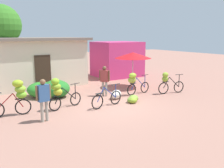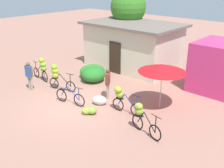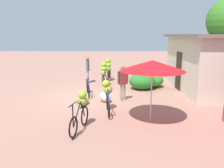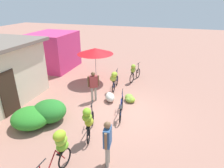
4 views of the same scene
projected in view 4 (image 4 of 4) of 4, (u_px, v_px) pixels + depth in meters
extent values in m
plane|color=#A47261|center=(122.00, 113.00, 8.96)|extent=(60.00, 60.00, 0.00)
cube|color=#332319|center=(9.00, 93.00, 8.55)|extent=(0.90, 0.06, 2.00)
cube|color=#CC3473|center=(54.00, 51.00, 14.34)|extent=(3.20, 2.80, 2.59)
ellipsoid|color=#2C8728|center=(31.00, 118.00, 7.91)|extent=(1.45, 1.57, 0.75)
ellipsoid|color=#277728|center=(49.00, 111.00, 8.26)|extent=(1.37, 1.43, 0.88)
cylinder|color=beige|center=(96.00, 66.00, 12.05)|extent=(0.04, 0.04, 2.03)
cone|color=red|center=(95.00, 51.00, 11.68)|extent=(2.17, 2.17, 0.35)
torus|color=black|center=(65.00, 158.00, 5.98)|extent=(0.64, 0.11, 0.63)
cylinder|color=maroon|center=(60.00, 155.00, 5.72)|extent=(0.38, 0.07, 0.61)
cylinder|color=maroon|center=(49.00, 167.00, 5.30)|extent=(0.67, 0.09, 0.62)
cylinder|color=black|center=(39.00, 165.00, 4.88)|extent=(0.50, 0.07, 0.03)
cube|color=black|center=(62.00, 152.00, 5.76)|extent=(0.37, 0.17, 0.02)
ellipsoid|color=#75BD2D|center=(62.00, 146.00, 5.76)|extent=(0.48, 0.42, 0.28)
ellipsoid|color=#88BC31|center=(61.00, 140.00, 5.64)|extent=(0.45, 0.37, 0.29)
ellipsoid|color=#9BC026|center=(59.00, 136.00, 5.47)|extent=(0.47, 0.41, 0.30)
torus|color=black|center=(92.00, 119.00, 7.99)|extent=(0.60, 0.21, 0.60)
torus|color=black|center=(88.00, 136.00, 6.99)|extent=(0.60, 0.21, 0.60)
cylinder|color=black|center=(89.00, 125.00, 7.04)|extent=(0.41, 0.14, 0.65)
cylinder|color=black|center=(91.00, 117.00, 7.54)|extent=(0.72, 0.23, 0.65)
cylinder|color=black|center=(92.00, 104.00, 7.71)|extent=(0.49, 0.16, 0.03)
cylinder|color=black|center=(92.00, 111.00, 7.85)|extent=(0.04, 0.04, 0.69)
cube|color=black|center=(88.00, 126.00, 6.96)|extent=(0.38, 0.23, 0.02)
ellipsoid|color=#9BA826|center=(89.00, 122.00, 6.93)|extent=(0.39, 0.32, 0.30)
ellipsoid|color=#7FA625|center=(87.00, 117.00, 6.80)|extent=(0.51, 0.45, 0.27)
ellipsoid|color=#80BB25|center=(87.00, 112.00, 6.68)|extent=(0.44, 0.39, 0.28)
torus|color=black|center=(122.00, 103.00, 9.16)|extent=(0.64, 0.17, 0.64)
torus|color=black|center=(120.00, 115.00, 8.17)|extent=(0.64, 0.17, 0.64)
cylinder|color=navy|center=(121.00, 107.00, 8.23)|extent=(0.41, 0.11, 0.60)
cylinder|color=navy|center=(122.00, 101.00, 8.72)|extent=(0.72, 0.17, 0.61)
cylinder|color=black|center=(122.00, 91.00, 8.91)|extent=(0.50, 0.12, 0.03)
cylinder|color=navy|center=(122.00, 97.00, 9.04)|extent=(0.04, 0.04, 0.62)
cube|color=black|center=(121.00, 107.00, 8.13)|extent=(0.38, 0.20, 0.02)
torus|color=black|center=(117.00, 81.00, 11.70)|extent=(0.61, 0.10, 0.60)
torus|color=black|center=(114.00, 87.00, 10.83)|extent=(0.61, 0.10, 0.60)
cylinder|color=navy|center=(114.00, 81.00, 10.86)|extent=(0.37, 0.07, 0.62)
cylinder|color=navy|center=(116.00, 78.00, 11.29)|extent=(0.66, 0.09, 0.63)
cylinder|color=black|center=(117.00, 70.00, 11.42)|extent=(0.50, 0.07, 0.03)
cylinder|color=navy|center=(117.00, 75.00, 11.56)|extent=(0.04, 0.04, 0.68)
cube|color=black|center=(114.00, 81.00, 10.78)|extent=(0.37, 0.17, 0.02)
ellipsoid|color=#95A436|center=(113.00, 78.00, 10.67)|extent=(0.49, 0.42, 0.34)
ellipsoid|color=#99B82E|center=(114.00, 74.00, 10.54)|extent=(0.44, 0.37, 0.28)
torus|color=black|center=(138.00, 73.00, 12.82)|extent=(0.63, 0.18, 0.63)
torus|color=black|center=(132.00, 78.00, 12.04)|extent=(0.63, 0.18, 0.63)
cylinder|color=black|center=(133.00, 73.00, 12.06)|extent=(0.37, 0.11, 0.60)
cylinder|color=black|center=(136.00, 70.00, 12.45)|extent=(0.65, 0.17, 0.61)
cylinder|color=black|center=(139.00, 63.00, 12.54)|extent=(0.50, 0.13, 0.03)
cylinder|color=black|center=(138.00, 68.00, 12.68)|extent=(0.04, 0.04, 0.69)
cube|color=black|center=(133.00, 72.00, 11.98)|extent=(0.38, 0.21, 0.02)
ellipsoid|color=olive|center=(133.00, 70.00, 11.88)|extent=(0.37, 0.31, 0.30)
ellipsoid|color=#92B532|center=(133.00, 67.00, 11.78)|extent=(0.35, 0.28, 0.27)
ellipsoid|color=olive|center=(129.00, 97.00, 10.01)|extent=(0.50, 0.43, 0.33)
ellipsoid|color=olive|center=(131.00, 99.00, 9.86)|extent=(0.54, 0.50, 0.30)
ellipsoid|color=#89AE2C|center=(132.00, 100.00, 9.83)|extent=(0.46, 0.42, 0.27)
ellipsoid|color=#7CA33A|center=(129.00, 100.00, 9.84)|extent=(0.55, 0.55, 0.27)
ellipsoid|color=silver|center=(110.00, 97.00, 9.91)|extent=(0.83, 0.73, 0.44)
cylinder|color=gray|center=(96.00, 94.00, 9.91)|extent=(0.11, 0.11, 0.76)
cylinder|color=gray|center=(92.00, 94.00, 9.86)|extent=(0.11, 0.11, 0.76)
cube|color=maroon|center=(93.00, 82.00, 9.62)|extent=(0.39, 0.44, 0.60)
cylinder|color=brown|center=(98.00, 80.00, 9.67)|extent=(0.08, 0.08, 0.54)
cylinder|color=brown|center=(88.00, 82.00, 9.54)|extent=(0.08, 0.08, 0.54)
sphere|color=brown|center=(93.00, 74.00, 9.46)|extent=(0.20, 0.20, 0.20)
cylinder|color=gray|center=(107.00, 157.00, 5.94)|extent=(0.11, 0.11, 0.77)
cylinder|color=gray|center=(108.00, 153.00, 6.11)|extent=(0.11, 0.11, 0.77)
cube|color=#33598C|center=(107.00, 137.00, 5.75)|extent=(0.42, 0.25, 0.61)
cylinder|color=brown|center=(106.00, 141.00, 5.51)|extent=(0.08, 0.08, 0.55)
cylinder|color=brown|center=(109.00, 131.00, 5.96)|extent=(0.08, 0.08, 0.55)
sphere|color=brown|center=(107.00, 125.00, 5.59)|extent=(0.21, 0.21, 0.21)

